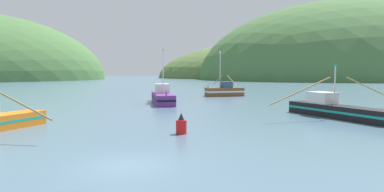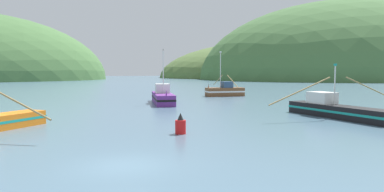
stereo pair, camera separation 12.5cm
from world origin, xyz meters
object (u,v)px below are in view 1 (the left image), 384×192
object	(u,v)px
fishing_boat_purple	(163,97)
fishing_boat_black	(335,109)
channel_buoy	(181,125)
fishing_boat_brown	(225,91)

from	to	relation	value
fishing_boat_purple	fishing_boat_black	distance (m)	22.04
fishing_boat_black	channel_buoy	world-z (taller)	fishing_boat_black
fishing_boat_brown	channel_buoy	bearing A→B (deg)	64.93
fishing_boat_purple	fishing_boat_brown	xyz separation A→B (m)	(13.04, 10.08, 0.06)
fishing_boat_brown	channel_buoy	distance (m)	36.45
fishing_boat_brown	fishing_boat_black	bearing A→B (deg)	90.32
fishing_boat_purple	channel_buoy	xyz separation A→B (m)	(-3.68, -22.30, -0.26)
fishing_boat_black	fishing_boat_brown	world-z (taller)	fishing_boat_brown
fishing_boat_purple	fishing_boat_black	bearing A→B (deg)	40.42
fishing_boat_purple	fishing_boat_black	size ratio (longest dim) A/B	0.68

